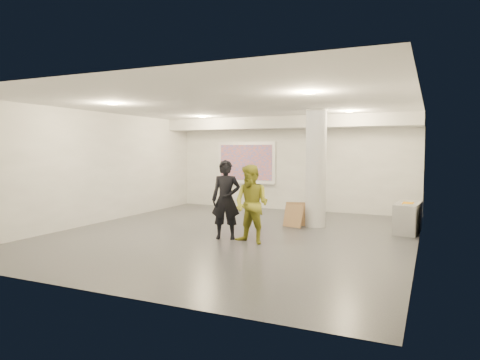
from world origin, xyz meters
The scene contains 20 objects.
floor centered at (0.00, 0.00, 0.00)m, with size 8.00×9.00×0.01m, color #3A3C42.
ceiling centered at (0.00, 0.00, 3.00)m, with size 8.00×9.00×0.01m, color silver.
wall_back centered at (0.00, 4.50, 1.50)m, with size 8.00×0.01×3.00m, color silver.
wall_front centered at (0.00, -4.50, 1.50)m, with size 8.00×0.01×3.00m, color silver.
wall_left centered at (-4.00, 0.00, 1.50)m, with size 0.01×9.00×3.00m, color silver.
wall_right centered at (4.00, 0.00, 1.50)m, with size 0.01×9.00×3.00m, color silver.
soffit_band centered at (0.00, 3.95, 2.82)m, with size 8.00×1.10×0.36m, color silver.
downlight_nw centered at (-2.20, 2.50, 2.98)m, with size 0.22×0.22×0.02m, color #E8C288.
downlight_ne centered at (2.20, 2.50, 2.98)m, with size 0.22×0.22×0.02m, color #E8C288.
downlight_sw centered at (-2.20, -1.50, 2.98)m, with size 0.22×0.22×0.02m, color #E8C288.
downlight_se centered at (2.20, -1.50, 2.98)m, with size 0.22×0.22×0.02m, color #E8C288.
column centered at (1.50, 1.80, 1.50)m, with size 0.52×0.52×3.00m, color silver.
projection_screen centered at (-1.60, 4.45, 1.53)m, with size 2.10×0.13×1.42m.
credenza centered at (3.72, 1.93, 0.35)m, with size 0.51×1.22×0.71m, color gray.
papers_stack centered at (3.73, 1.67, 0.72)m, with size 0.25×0.32×0.02m, color white.
postit_pad centered at (3.73, 1.71, 0.73)m, with size 0.23×0.32×0.03m, color #FFA401.
cardboard_back centered at (1.03, 1.71, 0.31)m, with size 0.56×0.05×0.62m, color #987148.
cardboard_front centered at (1.02, 1.46, 0.29)m, with size 0.53×0.05×0.58m, color #987148.
woman centered at (0.08, -0.53, 0.88)m, with size 0.64×0.42×1.75m, color black.
man centered at (0.78, -0.73, 0.83)m, with size 0.81×0.63×1.66m, color #9A9A29.
Camera 1 is at (4.23, -8.96, 1.97)m, focal length 32.00 mm.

